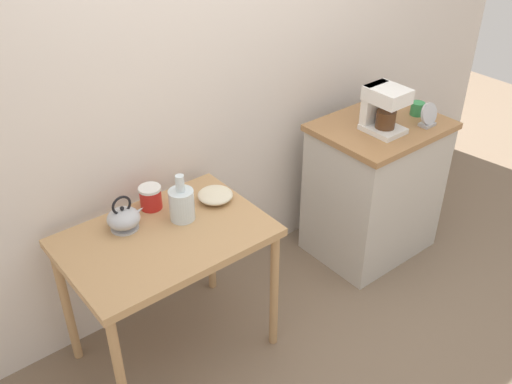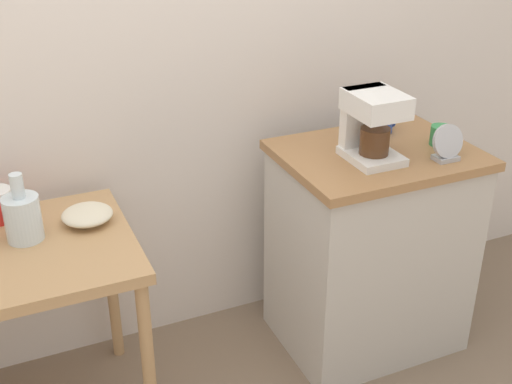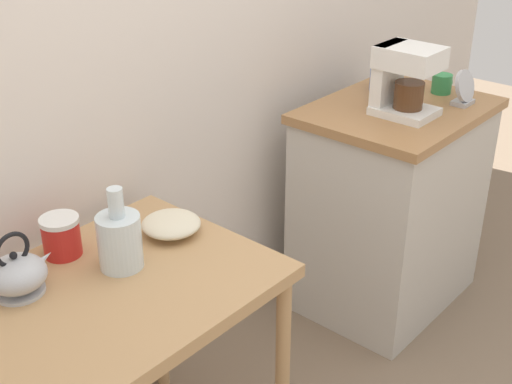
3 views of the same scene
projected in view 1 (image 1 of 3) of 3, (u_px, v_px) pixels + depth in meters
ground_plane at (285, 298)px, 3.36m from camera, size 8.00×8.00×0.00m
back_wall at (243, 38)px, 2.97m from camera, size 4.40×0.10×2.80m
wooden_table at (167, 250)px, 2.68m from camera, size 0.94×0.64×0.76m
kitchen_counter at (374, 188)px, 3.54m from camera, size 0.74×0.57×0.88m
bowl_stoneware at (215, 195)px, 2.84m from camera, size 0.18×0.18×0.06m
teakettle at (124, 218)px, 2.64m from camera, size 0.19×0.15×0.18m
glass_carafe_vase at (182, 204)px, 2.69m from camera, size 0.12×0.12×0.24m
canister_enamel at (151, 197)px, 2.78m from camera, size 0.11×0.11×0.12m
coffee_maker at (383, 107)px, 3.16m from camera, size 0.18×0.22×0.26m
mug_tall_green at (418, 109)px, 3.38m from camera, size 0.09×0.08×0.08m
mug_blue at (376, 102)px, 3.45m from camera, size 0.09×0.09×0.09m
table_clock at (429, 116)px, 3.25m from camera, size 0.13×0.06×0.14m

